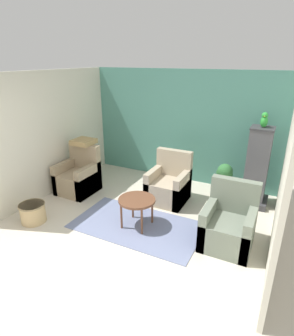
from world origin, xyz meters
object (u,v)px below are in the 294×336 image
Objects in this scene: coffee_table at (137,202)px; armchair_right at (228,226)px; armchair_left at (79,177)px; armchair_middle at (169,186)px; birdcage at (257,169)px; parrot at (264,120)px; wicker_basket at (33,212)px; potted_plant at (224,177)px.

coffee_table is 0.63× the size of armchair_right.
armchair_middle is (1.85, 0.48, 0.00)m from armchair_left.
birdcage is (1.51, 0.61, 0.40)m from armchair_middle.
parrot is (0.00, 0.00, 0.93)m from birdcage.
birdcage is (0.17, 1.53, 0.40)m from armchair_right.
armchair_middle reaches higher than coffee_table.
wicker_basket is (-3.30, -2.40, -0.53)m from birdcage.
armchair_left is at bearing -161.98° from parrot.
armchair_middle is 1.68m from birdcage.
armchair_middle is 3.58× the size of parrot.
armchair_left is at bearing 172.24° from armchair_right.
armchair_left is 0.64× the size of birdcage.
armchair_left is at bearing 160.48° from coffee_table.
potted_plant is at bearing 104.93° from armchair_right.
armchair_left and armchair_middle have the same top height.
armchair_middle is 2.23× the size of wicker_basket.
armchair_left reaches higher than potted_plant.
birdcage is 2.15× the size of potted_plant.
parrot is at bearing -3.66° from potted_plant.
armchair_middle is at bearing -157.87° from parrot.
armchair_middle is 1.38× the size of potted_plant.
armchair_left is 3.01m from potted_plant.
coffee_table is 0.87× the size of potted_plant.
armchair_right is at bearing -7.76° from armchair_left.
armchair_left is 1.91m from armchair_middle.
armchair_right is at bearing 15.53° from wicker_basket.
armchair_middle is at bearing 45.01° from wicker_basket.
parrot is 1.34m from potted_plant.
armchair_right is 2.03m from parrot.
parrot is at bearing 18.02° from armchair_left.
parrot reaches higher than potted_plant.
birdcage is at bearing 22.06° from armchair_middle.
armchair_middle is at bearing 14.51° from armchair_left.
armchair_left is at bearing -157.86° from potted_plant.
parrot is (1.51, 0.62, 1.33)m from armchair_middle.
armchair_left is 3.56m from birdcage.
armchair_middle is 2.10m from parrot.
armchair_left is 1.38× the size of potted_plant.
coffee_table is 1.40× the size of wicker_basket.
armchair_right is (1.46, 0.18, -0.14)m from coffee_table.
armchair_right is 3.25m from wicker_basket.
wicker_basket is at bearing -134.99° from armchair_middle.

